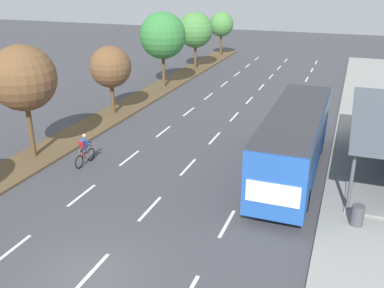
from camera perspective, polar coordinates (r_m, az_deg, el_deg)
ground_plane at (r=15.72m, az=-13.65°, el=-16.67°), size 140.00×140.00×0.00m
median_strip at (r=35.19m, az=-7.13°, el=5.65°), size 2.60×52.00×0.12m
sidewalk_right at (r=31.49m, az=22.62°, el=2.25°), size 4.50×52.00×0.15m
lane_divider_left at (r=32.32m, az=-0.43°, el=4.28°), size 0.14×48.74×0.01m
lane_divider_center at (r=31.30m, az=5.58°, el=3.60°), size 0.14×48.74×0.01m
lane_divider_right at (r=30.65m, az=11.91°, el=2.84°), size 0.14×48.74×0.01m
bus at (r=22.04m, az=13.33°, el=1.01°), size 2.54×11.29×3.37m
cyclist at (r=23.74m, az=-13.98°, el=-0.86°), size 0.46×1.82×1.71m
median_tree_second at (r=24.43m, az=-21.33°, el=8.05°), size 3.47×3.47×6.12m
median_tree_third at (r=31.33m, az=-10.68°, el=9.93°), size 2.93×2.93×4.84m
median_tree_fourth at (r=38.54m, az=-3.87°, el=14.04°), size 4.01×4.01×6.49m
median_tree_fifth at (r=46.52m, az=0.44°, el=14.77°), size 3.64×3.64×5.83m
median_tree_farthest at (r=54.55m, az=3.88°, el=15.42°), size 2.91×2.91×5.21m
trash_bin at (r=18.73m, az=20.93°, el=-8.75°), size 0.52×0.52×0.85m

